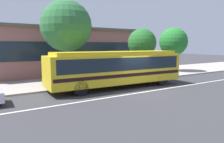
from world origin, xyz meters
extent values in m
plane|color=#353438|center=(0.00, 0.00, 0.00)|extent=(120.00, 120.00, 0.00)
cube|color=#A39791|center=(0.00, 6.88, 0.06)|extent=(60.00, 8.00, 0.12)
cube|color=silver|center=(0.00, -0.80, 0.00)|extent=(56.00, 0.16, 0.01)
cube|color=gold|center=(-0.82, 1.53, 1.50)|extent=(10.89, 2.90, 2.14)
cube|color=gold|center=(-0.82, 1.53, 2.69)|extent=(10.02, 2.57, 0.24)
cube|color=#19232D|center=(-0.82, 1.53, 1.92)|extent=(10.25, 2.90, 0.94)
cube|color=black|center=(-0.82, 1.53, 1.11)|extent=(10.68, 2.92, 0.24)
cube|color=#19232D|center=(4.52, 1.30, 1.92)|extent=(0.21, 2.15, 1.03)
cylinder|color=black|center=(2.89, 2.45, 0.50)|extent=(1.01, 0.32, 1.00)
cylinder|color=black|center=(2.80, 0.29, 0.50)|extent=(1.01, 0.32, 1.00)
cylinder|color=black|center=(-4.23, 2.76, 0.50)|extent=(1.01, 0.32, 1.00)
cylinder|color=black|center=(-4.32, 0.60, 0.50)|extent=(1.01, 0.32, 1.00)
cylinder|color=#3F3D43|center=(-0.63, 4.32, 0.53)|extent=(0.14, 0.14, 0.81)
cylinder|color=#3F3D43|center=(-0.75, 4.22, 0.53)|extent=(0.14, 0.14, 0.81)
cylinder|color=#3969C3|center=(-0.69, 4.27, 1.24)|extent=(0.48, 0.48, 0.62)
sphere|color=#DFAC8D|center=(-0.69, 4.27, 1.66)|extent=(0.23, 0.23, 0.23)
cylinder|color=#727254|center=(4.61, 4.67, 0.56)|extent=(0.14, 0.14, 0.87)
cylinder|color=#727254|center=(4.74, 4.59, 0.56)|extent=(0.14, 0.14, 0.87)
cylinder|color=#2C73B8|center=(4.67, 4.63, 1.29)|extent=(0.46, 0.46, 0.60)
sphere|color=tan|center=(4.67, 4.63, 1.71)|extent=(0.24, 0.24, 0.24)
cylinder|color=navy|center=(-0.10, 4.43, 0.57)|extent=(0.14, 0.14, 0.90)
cylinder|color=navy|center=(0.04, 4.35, 0.57)|extent=(0.14, 0.14, 0.90)
cylinder|color=gold|center=(-0.03, 4.39, 1.31)|extent=(0.46, 0.46, 0.59)
sphere|color=tan|center=(-0.03, 4.39, 1.72)|extent=(0.22, 0.22, 0.22)
cylinder|color=gray|center=(2.43, 3.25, 1.33)|extent=(0.08, 0.08, 2.43)
cube|color=yellow|center=(2.43, 3.25, 2.35)|extent=(0.05, 0.44, 0.56)
cylinder|color=brown|center=(-3.48, 5.13, 1.75)|extent=(0.29, 0.29, 3.27)
sphere|color=#2B6535|center=(-3.48, 5.13, 4.86)|extent=(4.20, 4.20, 4.20)
cylinder|color=brown|center=(4.51, 4.88, 1.31)|extent=(0.30, 0.30, 2.38)
sphere|color=#236128|center=(4.51, 4.88, 3.53)|extent=(2.92, 2.92, 2.92)
cylinder|color=brown|center=(10.56, 6.07, 1.32)|extent=(0.37, 0.37, 2.39)
sphere|color=#24732B|center=(10.56, 6.07, 3.71)|extent=(3.43, 3.43, 3.43)
cube|color=#895653|center=(-1.02, 12.42, 2.47)|extent=(18.73, 7.76, 4.94)
cube|color=#19232D|center=(-1.02, 8.52, 2.72)|extent=(17.23, 0.04, 1.78)
cube|color=#534C43|center=(-1.02, 12.42, 5.06)|extent=(19.13, 8.16, 0.24)
camera|label=1|loc=(-10.05, -11.97, 3.27)|focal=34.33mm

